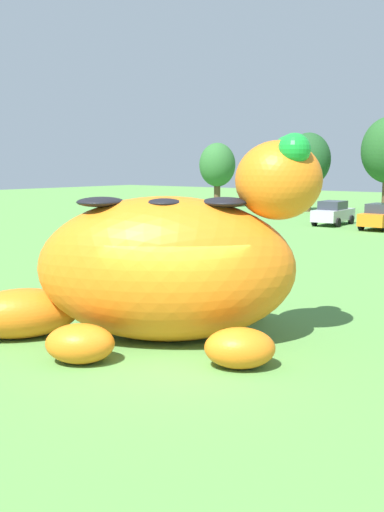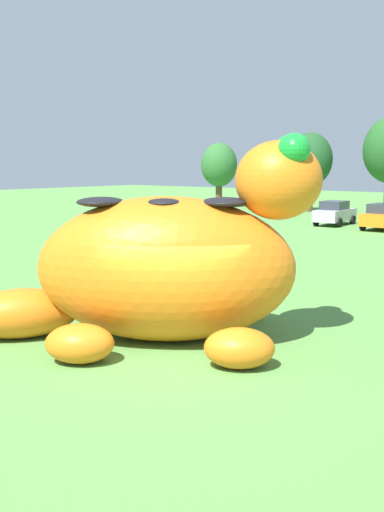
% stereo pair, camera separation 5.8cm
% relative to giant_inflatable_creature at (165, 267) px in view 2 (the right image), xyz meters
% --- Properties ---
extents(ground_plane, '(160.00, 160.00, 0.00)m').
position_rel_giant_inflatable_creature_xyz_m(ground_plane, '(0.99, -0.91, -1.81)').
color(ground_plane, '#568E42').
extents(giant_inflatable_creature, '(7.78, 8.49, 4.95)m').
position_rel_giant_inflatable_creature_xyz_m(giant_inflatable_creature, '(0.00, 0.00, 0.00)').
color(giant_inflatable_creature, orange).
rests_on(giant_inflatable_creature, ground).
extents(car_silver, '(2.10, 4.18, 1.72)m').
position_rel_giant_inflatable_creature_xyz_m(car_silver, '(-8.76, 28.11, -0.95)').
color(car_silver, '#B7BABF').
rests_on(car_silver, ground).
extents(car_orange, '(1.99, 4.12, 1.72)m').
position_rel_giant_inflatable_creature_xyz_m(car_orange, '(-4.98, 27.39, -0.95)').
color(car_orange, orange).
rests_on(car_orange, ground).
extents(tree_far_left, '(3.61, 3.61, 6.40)m').
position_rel_giant_inflatable_creature_xyz_m(tree_far_left, '(-25.51, 37.10, 2.38)').
color(tree_far_left, brown).
rests_on(tree_far_left, ground).
extents(tree_left, '(4.01, 4.01, 7.12)m').
position_rel_giant_inflatable_creature_xyz_m(tree_left, '(-15.93, 37.97, 2.85)').
color(tree_left, brown).
rests_on(tree_left, ground).
extents(spectator_mid_field, '(0.38, 0.26, 1.71)m').
position_rel_giant_inflatable_creature_xyz_m(spectator_mid_field, '(-6.54, 12.88, -0.96)').
color(spectator_mid_field, '#726656').
rests_on(spectator_mid_field, ground).
extents(spectator_wandering, '(0.38, 0.26, 1.71)m').
position_rel_giant_inflatable_creature_xyz_m(spectator_wandering, '(-5.47, 3.39, -0.96)').
color(spectator_wandering, '#726656').
rests_on(spectator_wandering, ground).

